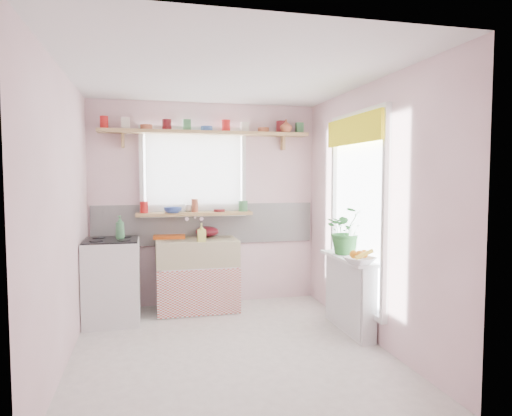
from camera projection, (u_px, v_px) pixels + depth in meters
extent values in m
plane|color=silver|center=(229.00, 349.00, 4.23)|extent=(3.20, 3.20, 0.00)
plane|color=white|center=(227.00, 75.00, 4.05)|extent=(3.20, 3.20, 0.00)
plane|color=#FFD5DE|center=(206.00, 204.00, 5.69)|extent=(2.80, 0.00, 2.80)
plane|color=#FFD5DE|center=(277.00, 237.00, 2.59)|extent=(2.80, 0.00, 2.80)
plane|color=#FFD5DE|center=(63.00, 218.00, 3.81)|extent=(0.00, 3.20, 3.20)
plane|color=#FFD5DE|center=(369.00, 212.00, 4.47)|extent=(0.00, 3.20, 3.20)
cube|color=white|center=(206.00, 224.00, 5.70)|extent=(2.74, 0.03, 0.50)
cube|color=#CD848B|center=(206.00, 240.00, 5.71)|extent=(2.74, 0.02, 0.12)
cube|color=white|center=(194.00, 172.00, 5.62)|extent=(1.20, 0.01, 1.00)
cube|color=white|center=(194.00, 172.00, 5.56)|extent=(1.15, 0.02, 0.95)
cube|color=white|center=(359.00, 210.00, 4.66)|extent=(0.01, 1.10, 1.90)
cube|color=#FFF61A|center=(353.00, 130.00, 4.58)|extent=(0.03, 1.20, 0.28)
cube|color=white|center=(197.00, 287.00, 5.43)|extent=(0.85, 0.55, 0.55)
cube|color=#C7483A|center=(200.00, 293.00, 5.16)|extent=(0.95, 0.02, 0.53)
cube|color=beige|center=(197.00, 252.00, 5.41)|extent=(0.95, 0.55, 0.30)
cylinder|color=silver|center=(194.00, 217.00, 5.62)|extent=(0.03, 0.22, 0.03)
cube|color=white|center=(112.00, 282.00, 4.96)|extent=(0.58, 0.58, 0.90)
cube|color=black|center=(111.00, 240.00, 4.93)|extent=(0.56, 0.56, 0.02)
cylinder|color=black|center=(96.00, 241.00, 4.76)|extent=(0.14, 0.14, 0.01)
cylinder|color=black|center=(124.00, 240.00, 4.82)|extent=(0.14, 0.14, 0.01)
cylinder|color=black|center=(99.00, 238.00, 5.03)|extent=(0.14, 0.14, 0.01)
cylinder|color=black|center=(125.00, 237.00, 5.09)|extent=(0.14, 0.14, 0.01)
cube|color=white|center=(349.00, 295.00, 4.70)|extent=(0.15, 0.90, 0.75)
cube|color=white|center=(347.00, 258.00, 4.66)|extent=(0.22, 0.95, 0.03)
cube|color=tan|center=(195.00, 214.00, 5.55)|extent=(1.40, 0.22, 0.04)
cube|color=tan|center=(207.00, 133.00, 5.51)|extent=(2.52, 0.24, 0.04)
cylinder|color=red|center=(104.00, 124.00, 5.23)|extent=(0.11, 0.11, 0.12)
cylinder|color=silver|center=(125.00, 124.00, 5.28)|extent=(0.11, 0.11, 0.12)
cylinder|color=#A55133|center=(146.00, 127.00, 5.34)|extent=(0.11, 0.11, 0.06)
cylinder|color=#590F14|center=(167.00, 125.00, 5.39)|extent=(0.11, 0.11, 0.12)
cylinder|color=#3F7F4C|center=(187.00, 126.00, 5.45)|extent=(0.11, 0.11, 0.12)
cylinder|color=#3359A5|center=(207.00, 129.00, 5.50)|extent=(0.11, 0.11, 0.06)
cylinder|color=red|center=(226.00, 127.00, 5.56)|extent=(0.11, 0.11, 0.12)
cylinder|color=silver|center=(245.00, 127.00, 5.61)|extent=(0.11, 0.11, 0.12)
cylinder|color=#A55133|center=(263.00, 130.00, 5.67)|extent=(0.11, 0.11, 0.06)
cylinder|color=#590F14|center=(282.00, 128.00, 5.72)|extent=(0.11, 0.11, 0.12)
cylinder|color=#3F7F4C|center=(299.00, 129.00, 5.77)|extent=(0.11, 0.11, 0.12)
cylinder|color=red|center=(142.00, 208.00, 5.40)|extent=(0.11, 0.11, 0.12)
cylinder|color=silver|center=(169.00, 208.00, 5.47)|extent=(0.11, 0.11, 0.12)
cylinder|color=#A55133|center=(195.00, 210.00, 5.55)|extent=(0.11, 0.11, 0.06)
cylinder|color=#590F14|center=(220.00, 207.00, 5.62)|extent=(0.11, 0.11, 0.12)
cylinder|color=#3F7F4C|center=(245.00, 206.00, 5.69)|extent=(0.11, 0.11, 0.12)
cube|color=#CA4F12|center=(169.00, 236.00, 5.52)|extent=(0.39, 0.31, 0.04)
ellipsoid|color=#580F19|center=(207.00, 232.00, 5.62)|extent=(0.36, 0.36, 0.13)
imported|color=#2D7130|center=(347.00, 230.00, 4.80)|extent=(0.52, 0.48, 0.50)
imported|color=silver|center=(360.00, 261.00, 4.26)|extent=(0.35, 0.35, 0.07)
imported|color=#26612B|center=(346.00, 244.00, 4.83)|extent=(0.13, 0.12, 0.21)
imported|color=#DBD761|center=(202.00, 233.00, 5.20)|extent=(0.10, 0.10, 0.21)
imported|color=silver|center=(189.00, 208.00, 5.59)|extent=(0.12, 0.12, 0.09)
imported|color=#324EA3|center=(173.00, 210.00, 5.42)|extent=(0.24, 0.24, 0.07)
imported|color=#AB5734|center=(286.00, 126.00, 5.67)|extent=(0.18, 0.18, 0.16)
imported|color=#438754|center=(120.00, 227.00, 4.94)|extent=(0.13, 0.13, 0.26)
sphere|color=orange|center=(360.00, 255.00, 4.25)|extent=(0.08, 0.08, 0.08)
sphere|color=orange|center=(364.00, 254.00, 4.30)|extent=(0.08, 0.08, 0.08)
sphere|color=orange|center=(354.00, 254.00, 4.26)|extent=(0.08, 0.08, 0.08)
cylinder|color=yellow|center=(364.00, 254.00, 4.21)|extent=(0.18, 0.04, 0.10)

